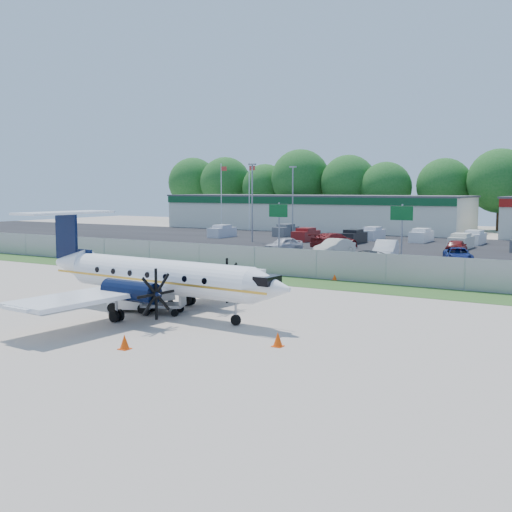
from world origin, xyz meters
The scene contains 29 objects.
ground centered at (0.00, 0.00, 0.00)m, with size 170.00×170.00×0.00m, color #B4A798.
grass_verge centered at (0.00, 12.00, 0.01)m, with size 170.00×4.00×0.02m, color #2D561E.
access_road centered at (0.00, 19.00, 0.01)m, with size 170.00×8.00×0.02m, color black.
parking_lot centered at (0.00, 40.00, 0.01)m, with size 170.00×32.00×0.02m, color black.
perimeter_fence centered at (0.00, 14.00, 1.00)m, with size 120.00×0.06×1.99m.
building_west centered at (-24.00, 61.98, 2.63)m, with size 46.40×12.40×5.24m.
sign_left centered at (-8.00, 22.91, 3.61)m, with size 1.80×0.26×5.00m.
sign_mid centered at (3.00, 22.91, 3.61)m, with size 1.80×0.26×5.00m.
flagpole_west centered at (-35.92, 55.00, 5.64)m, with size 1.06×0.12×10.00m.
flagpole_east centered at (-30.92, 55.00, 5.64)m, with size 1.06×0.12×10.00m.
light_pole_nw centered at (-20.00, 38.00, 5.23)m, with size 0.90×0.35×9.09m.
light_pole_sw centered at (-20.00, 48.00, 5.23)m, with size 0.90×0.35×9.09m.
tree_line centered at (0.00, 74.00, 0.00)m, with size 112.00×6.00×14.00m, color #185318, non-canonical shape.
aircraft centered at (-1.39, -1.28, 1.90)m, with size 15.95×15.72×4.93m.
pushback_tug centered at (-2.79, -1.38, 0.56)m, with size 2.53×2.26×1.17m.
baggage_cart_near centered at (-2.73, -0.05, 0.55)m, with size 2.54×1.89×1.19m.
baggage_cart_far centered at (-0.95, -1.26, 0.50)m, with size 2.37×1.96×1.08m.
cone_nose centered at (7.12, -4.04, 0.28)m, with size 0.41×0.41×0.59m.
cone_port_wing centered at (2.26, -7.50, 0.28)m, with size 0.41×0.41×0.59m.
cone_starboard_wing centered at (1.39, 14.06, 0.27)m, with size 0.40×0.40×0.57m.
road_car_west centered at (-20.92, 17.67, 0.00)m, with size 2.25×5.54×1.61m, color navy.
road_car_mid centered at (0.57, 21.05, 0.00)m, with size 2.35×5.10×1.42m, color black.
parked_car_a centered at (-11.09, 29.42, 0.00)m, with size 1.70×4.22×1.44m, color silver.
parked_car_b centered at (-5.30, 28.69, 0.00)m, with size 1.66×4.77×1.57m, color beige.
parked_car_c centered at (-0.15, 28.26, 0.00)m, with size 1.79×5.14×1.69m, color silver.
parked_car_d centered at (5.99, 28.63, 0.00)m, with size 2.15×4.66×1.30m, color navy.
parked_car_f centered at (-8.14, 34.90, 0.00)m, with size 2.36×5.80×1.68m, color maroon.
parked_car_g centered at (4.16, 35.44, 0.00)m, with size 1.74×4.34×1.48m, color maroon.
far_parking_rows centered at (0.00, 45.00, 0.00)m, with size 56.00×10.00×1.60m, color gray, non-canonical shape.
Camera 1 is at (19.25, -25.62, 6.19)m, focal length 45.00 mm.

